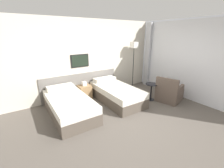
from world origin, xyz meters
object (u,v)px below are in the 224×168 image
at_px(bed_near_window, 116,93).
at_px(armchair, 169,93).
at_px(nightstand, 85,92).
at_px(side_table, 151,89).
at_px(bed_near_door, 69,105).
at_px(floor_lamp, 134,50).

height_order(bed_near_window, armchair, armchair).
distance_m(nightstand, side_table, 2.32).
bearing_deg(nightstand, bed_near_door, -136.76).
xyz_separation_m(bed_near_door, bed_near_window, (1.63, 0.00, 0.00)).
bearing_deg(armchair, side_table, 34.30).
bearing_deg(nightstand, floor_lamp, -1.20).
bearing_deg(bed_near_window, armchair, -33.09).
bearing_deg(bed_near_door, bed_near_window, 0.00).
xyz_separation_m(bed_near_window, armchair, (1.52, -0.99, 0.01)).
bearing_deg(side_table, floor_lamp, 76.84).
height_order(floor_lamp, armchair, floor_lamp).
bearing_deg(bed_near_window, side_table, -29.76).
relative_size(side_table, armchair, 0.62).
bearing_deg(floor_lamp, armchair, -84.87).
xyz_separation_m(bed_near_window, nightstand, (-0.82, 0.77, -0.01)).
bearing_deg(bed_near_door, floor_lamp, 13.54).
bearing_deg(nightstand, armchair, -36.96).
height_order(nightstand, floor_lamp, floor_lamp).
xyz_separation_m(side_table, armchair, (0.46, -0.39, -0.13)).
relative_size(bed_near_window, nightstand, 3.24).
xyz_separation_m(bed_near_window, floor_lamp, (1.37, 0.72, 1.32)).
distance_m(bed_near_door, floor_lamp, 3.35).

